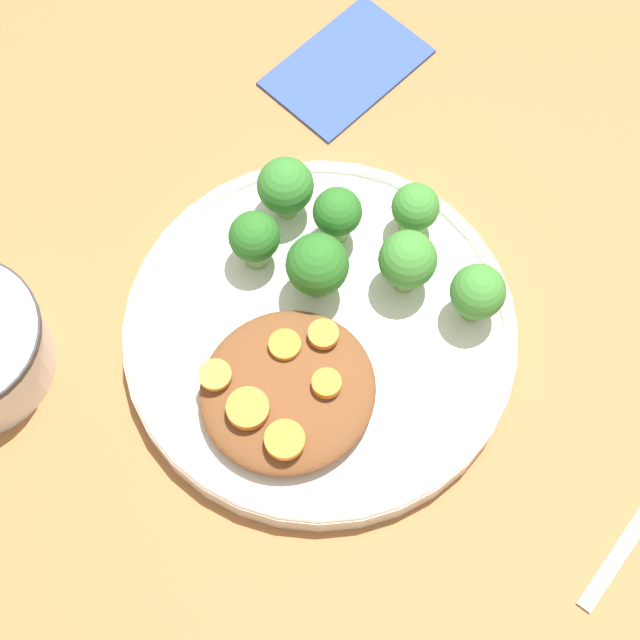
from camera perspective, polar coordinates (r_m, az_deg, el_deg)
ground_plane at (r=0.75m, az=0.00°, el=-1.11°), size 4.00×4.00×0.00m
plate at (r=0.74m, az=0.00°, el=-0.70°), size 0.27×0.27×0.03m
stew_mound at (r=0.70m, az=-1.73°, el=-3.81°), size 0.12×0.11×0.02m
broccoli_floret_0 at (r=0.72m, az=4.69°, el=3.16°), size 0.04×0.04×0.05m
broccoli_floret_1 at (r=0.73m, az=-3.51°, el=4.36°), size 0.04×0.04×0.05m
broccoli_floret_2 at (r=0.71m, az=-0.14°, el=2.92°), size 0.04×0.04×0.06m
broccoli_floret_3 at (r=0.73m, az=0.93°, el=5.70°), size 0.03×0.03×0.05m
broccoli_floret_4 at (r=0.75m, az=-1.85°, el=7.11°), size 0.04×0.04×0.05m
broccoli_floret_5 at (r=0.71m, az=8.40°, el=1.45°), size 0.04×0.04×0.05m
broccoli_floret_6 at (r=0.74m, az=5.09°, el=5.90°), size 0.03×0.03×0.05m
carrot_slice_0 at (r=0.70m, az=0.18°, el=-0.76°), size 0.02×0.02×0.01m
carrot_slice_1 at (r=0.69m, az=-5.61°, el=-2.93°), size 0.02×0.02×0.00m
carrot_slice_2 at (r=0.70m, az=-1.83°, el=-1.38°), size 0.02×0.02×0.00m
carrot_slice_3 at (r=0.68m, az=0.35°, el=-3.40°), size 0.02×0.02×0.01m
carrot_slice_4 at (r=0.67m, az=-1.89°, el=-6.40°), size 0.03×0.03×0.01m
carrot_slice_5 at (r=0.68m, az=-3.87°, el=-4.72°), size 0.03×0.03×0.01m
napkin at (r=0.87m, az=1.44°, el=13.39°), size 0.12×0.08×0.01m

